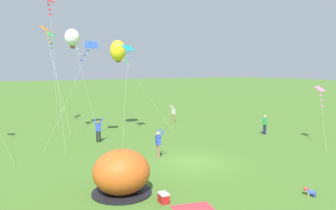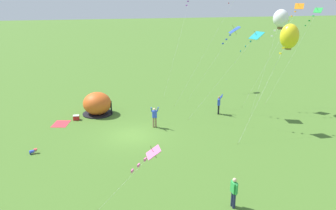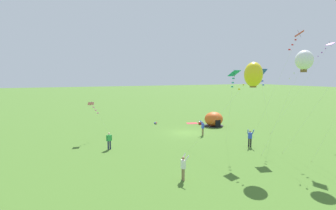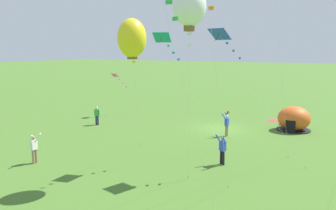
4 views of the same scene
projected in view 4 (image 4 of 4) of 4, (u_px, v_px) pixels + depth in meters
The scene contains 14 objects.
ground_plane at pixel (220, 129), 28.87m from camera, with size 300.00×300.00×0.00m, color #477028.
popup_tent at pixel (294, 119), 28.18m from camera, with size 2.81×2.81×2.10m.
picnic_blanket at pixel (278, 121), 32.02m from camera, with size 1.70×1.30×0.01m, color #CC333D.
cooler_box at pixel (283, 122), 30.53m from camera, with size 0.43×0.57×0.44m.
toddler_crawling at pixel (228, 112), 35.84m from camera, with size 0.36×0.55×0.32m.
person_watching_sky at pixel (97, 115), 30.25m from camera, with size 0.59×0.26×1.72m.
person_near_tent at pixel (227, 124), 26.31m from camera, with size 0.52×0.68×1.89m.
person_center_field at pixel (222, 149), 19.79m from camera, with size 0.72×0.64×1.89m.
person_arms_raised at pixel (34, 148), 20.03m from camera, with size 0.50×0.68×1.89m.
kite_yellow at pixel (132, 38), 16.62m from camera, with size 3.71×6.17×8.50m.
kite_blue at pixel (223, 38), 17.71m from camera, with size 5.19×3.30×8.14m.
kite_white at pixel (189, 7), 13.35m from camera, with size 1.93×3.67×9.46m.
kite_pink at pixel (118, 78), 34.20m from camera, with size 2.92×2.74×4.52m.
kite_teal at pixel (165, 42), 19.07m from camera, with size 3.30×5.14×7.97m.
Camera 4 is at (-8.68, 27.12, 6.96)m, focal length 35.00 mm.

